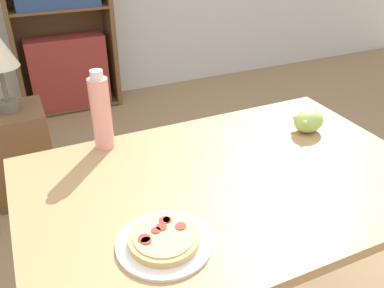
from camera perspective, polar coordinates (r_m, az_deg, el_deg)
The scene contains 6 objects.
dining_table at distance 1.40m, azimuth 4.86°, elevation -7.89°, with size 1.34×0.87×0.74m.
pizza_on_plate at distance 1.10m, azimuth -3.94°, elevation -13.35°, with size 0.26×0.26×0.04m.
grape_bunch at distance 1.67m, azimuth 16.03°, elevation 3.11°, with size 0.12×0.10×0.09m.
drink_bottle at distance 1.49m, azimuth -12.64°, elevation 4.33°, with size 0.07×0.07×0.30m.
bookshelf at distance 3.52m, azimuth -18.06°, elevation 16.48°, with size 0.81×0.31×1.69m.
side_table at distance 2.57m, azimuth -22.91°, elevation -1.26°, with size 0.34×0.34×0.55m.
Camera 1 is at (-0.47, -0.98, 1.51)m, focal length 38.00 mm.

